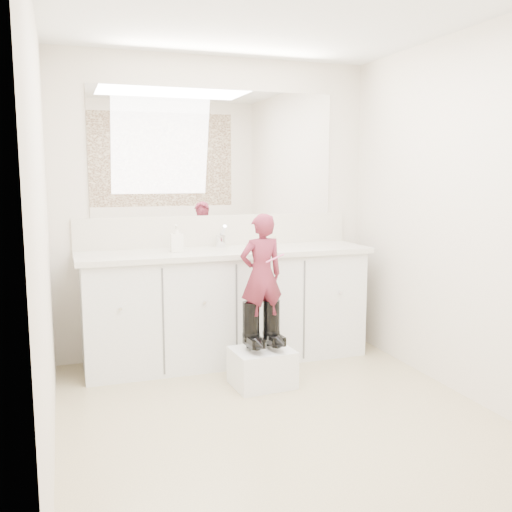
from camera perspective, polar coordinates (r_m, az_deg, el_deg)
name	(u,v)px	position (r m, az deg, el deg)	size (l,w,h in m)	color
floor	(283,421)	(3.58, 2.72, -16.19)	(3.00, 3.00, 0.00)	#968262
ceiling	(286,2)	(3.38, 3.02, 24.01)	(3.00, 3.00, 0.00)	white
wall_back	(216,208)	(4.69, -3.98, 4.83)	(2.60, 2.60, 0.00)	beige
wall_front	(455,261)	(1.97, 19.30, -0.49)	(2.60, 2.60, 0.00)	beige
wall_left	(42,230)	(3.04, -20.57, 2.41)	(3.00, 3.00, 0.00)	beige
wall_right	(471,217)	(3.94, 20.74, 3.64)	(3.00, 3.00, 0.00)	beige
vanity_cabinet	(226,308)	(4.54, -2.97, -5.17)	(2.20, 0.55, 0.85)	silver
countertop	(227,252)	(4.45, -2.96, 0.37)	(2.28, 0.58, 0.04)	beige
backsplash	(217,230)	(4.69, -3.91, 2.56)	(2.28, 0.03, 0.25)	beige
mirror	(216,153)	(4.67, -3.99, 10.21)	(2.00, 0.02, 1.00)	white
dot_panel	(460,120)	(1.96, 19.76, 12.67)	(2.00, 0.01, 1.20)	#472819
faucet	(221,241)	(4.59, -3.54, 1.50)	(0.08, 0.08, 0.10)	silver
cup	(269,242)	(4.48, 1.30, 1.38)	(0.11, 0.11, 0.11)	beige
soap_bottle	(177,238)	(4.37, -7.95, 1.77)	(0.09, 0.09, 0.20)	white
step_stool	(262,367)	(4.08, 0.62, -11.08)	(0.41, 0.34, 0.26)	silver
boot_left	(251,326)	(3.98, -0.50, -7.01)	(0.13, 0.23, 0.34)	black
boot_right	(271,324)	(4.03, 1.54, -6.82)	(0.13, 0.23, 0.34)	black
toddler	(261,275)	(3.92, 0.54, -1.92)	(0.31, 0.20, 0.85)	#A33249
toothbrush	(275,258)	(3.85, 1.92, -0.23)	(0.01, 0.01, 0.14)	#E15791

